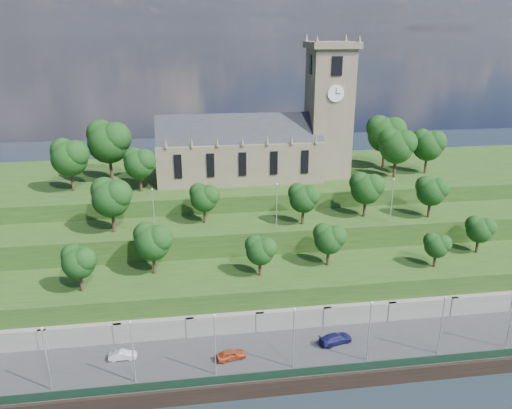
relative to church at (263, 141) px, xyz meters
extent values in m
plane|color=#1C262D|center=(-0.79, -45.98, -22.52)|extent=(320.00, 320.00, 0.00)
cube|color=#2D2D30|center=(-0.79, -39.98, -21.52)|extent=(160.00, 12.00, 2.00)
cube|color=black|center=(-0.79, -46.03, -21.42)|extent=(160.00, 0.50, 2.20)
cube|color=black|center=(-0.79, -45.38, -19.92)|extent=(160.00, 0.10, 1.20)
cube|color=slate|center=(-0.79, -33.98, -20.02)|extent=(160.00, 2.00, 5.00)
cube|color=slate|center=(-35.79, -34.78, -20.02)|extent=(1.20, 0.60, 5.00)
cube|color=slate|center=(-25.79, -34.78, -20.02)|extent=(1.20, 0.60, 5.00)
cube|color=slate|center=(-15.79, -34.78, -20.02)|extent=(1.20, 0.60, 5.00)
cube|color=slate|center=(-5.79, -34.78, -20.02)|extent=(1.20, 0.60, 5.00)
cube|color=slate|center=(4.21, -34.78, -20.02)|extent=(1.20, 0.60, 5.00)
cube|color=slate|center=(14.21, -34.78, -20.02)|extent=(1.20, 0.60, 5.00)
cube|color=slate|center=(24.21, -34.78, -20.02)|extent=(1.20, 0.60, 5.00)
cube|color=#213F15|center=(-0.79, -27.98, -18.52)|extent=(160.00, 12.00, 8.00)
cube|color=#213F15|center=(-0.79, -16.98, -16.52)|extent=(160.00, 10.00, 12.00)
cube|color=#213F15|center=(-0.79, 4.02, -15.02)|extent=(160.00, 32.00, 15.00)
cube|color=brown|center=(-4.79, 0.02, -3.52)|extent=(32.00, 12.00, 8.00)
cube|color=black|center=(-4.79, 0.02, 0.48)|extent=(32.00, 10.18, 10.18)
cone|color=brown|center=(-18.79, -5.98, 1.38)|extent=(0.70, 0.70, 1.80)
cone|color=brown|center=(-14.12, -5.98, 1.38)|extent=(0.70, 0.70, 1.80)
cone|color=brown|center=(-9.46, -5.98, 1.38)|extent=(0.70, 0.70, 1.80)
cone|color=brown|center=(-4.79, -5.98, 1.38)|extent=(0.70, 0.70, 1.80)
cone|color=brown|center=(-0.12, -5.98, 1.38)|extent=(0.70, 0.70, 1.80)
cone|color=brown|center=(4.54, -5.98, 1.38)|extent=(0.70, 0.70, 1.80)
cone|color=brown|center=(9.21, -5.98, 1.38)|extent=(0.70, 0.70, 1.80)
cube|color=black|center=(-16.79, -6.06, -3.02)|extent=(1.40, 0.25, 4.50)
cube|color=black|center=(-10.79, -6.06, -3.02)|extent=(1.40, 0.25, 4.50)
cube|color=black|center=(-4.79, -6.06, -3.02)|extent=(1.40, 0.25, 4.50)
cube|color=black|center=(1.21, -6.06, -3.02)|extent=(1.40, 0.25, 4.50)
cube|color=black|center=(7.21, -6.06, -3.02)|extent=(1.40, 0.25, 4.50)
cube|color=brown|center=(13.21, 0.02, 4.98)|extent=(8.00, 8.00, 25.00)
cube|color=brown|center=(13.21, 0.02, 18.08)|extent=(9.20, 9.20, 1.20)
cone|color=brown|center=(9.21, -3.98, 19.28)|extent=(0.80, 0.80, 1.60)
cone|color=brown|center=(9.21, 4.02, 19.28)|extent=(0.80, 0.80, 1.60)
cone|color=brown|center=(17.21, -3.98, 19.28)|extent=(0.80, 0.80, 1.60)
cone|color=brown|center=(17.21, 4.02, 19.28)|extent=(0.80, 0.80, 1.60)
cube|color=black|center=(13.21, -4.06, 14.48)|extent=(2.00, 0.25, 3.50)
cube|color=black|center=(13.21, 4.10, 14.48)|extent=(2.00, 0.25, 3.50)
cube|color=black|center=(9.13, 0.02, 14.48)|extent=(0.25, 2.00, 3.50)
cube|color=black|center=(17.29, 0.02, 14.48)|extent=(0.25, 2.00, 3.50)
cylinder|color=white|center=(13.21, -4.10, 9.48)|extent=(3.20, 0.30, 3.20)
cylinder|color=white|center=(17.33, 0.02, 9.48)|extent=(0.30, 3.20, 3.20)
cube|color=black|center=(13.21, -4.28, 9.98)|extent=(0.12, 0.05, 1.10)
cube|color=black|center=(13.61, -4.28, 9.48)|extent=(0.80, 0.05, 0.12)
cylinder|color=#341F14|center=(-30.91, -29.98, -13.01)|extent=(0.49, 0.49, 3.03)
sphere|color=black|center=(-30.91, -29.98, -10.07)|extent=(4.72, 4.72, 4.72)
sphere|color=black|center=(-29.97, -30.46, -9.37)|extent=(3.54, 3.54, 3.54)
sphere|color=black|center=(-31.74, -29.40, -9.13)|extent=(3.30, 3.30, 3.30)
cylinder|color=#341F14|center=(-20.85, -25.98, -12.76)|extent=(0.52, 0.52, 3.52)
sphere|color=black|center=(-20.85, -25.98, -9.36)|extent=(5.48, 5.48, 5.48)
sphere|color=black|center=(-19.75, -26.53, -8.54)|extent=(4.11, 4.11, 4.11)
sphere|color=black|center=(-21.81, -25.30, -8.26)|extent=(3.83, 3.83, 3.83)
cylinder|color=#341F14|center=(-4.91, -28.98, -13.14)|extent=(0.48, 0.48, 2.76)
sphere|color=black|center=(-4.91, -28.98, -10.47)|extent=(4.29, 4.29, 4.29)
sphere|color=black|center=(-4.06, -29.41, -9.83)|extent=(3.22, 3.22, 3.22)
sphere|color=black|center=(-5.67, -28.45, -9.61)|extent=(3.01, 3.01, 3.01)
cylinder|color=#341F14|center=(6.28, -26.98, -13.03)|extent=(0.49, 0.49, 2.98)
sphere|color=black|center=(6.28, -26.98, -10.15)|extent=(4.63, 4.63, 4.63)
sphere|color=black|center=(7.21, -27.45, -9.46)|extent=(3.48, 3.48, 3.48)
sphere|color=black|center=(5.47, -26.41, -9.23)|extent=(3.24, 3.24, 3.24)
cylinder|color=#341F14|center=(22.78, -29.98, -13.31)|extent=(0.47, 0.47, 2.42)
sphere|color=black|center=(22.78, -29.98, -10.97)|extent=(3.77, 3.77, 3.77)
sphere|color=black|center=(23.53, -30.36, -10.40)|extent=(2.83, 2.83, 2.83)
sphere|color=black|center=(22.12, -29.51, -10.21)|extent=(2.64, 2.64, 2.64)
cylinder|color=#341F14|center=(32.34, -25.98, -13.15)|extent=(0.48, 0.48, 2.75)
sphere|color=black|center=(32.34, -25.98, -10.49)|extent=(4.28, 4.28, 4.28)
sphere|color=black|center=(33.19, -26.41, -9.85)|extent=(3.21, 3.21, 3.21)
sphere|color=black|center=(31.59, -25.45, -9.63)|extent=(3.00, 3.00, 3.00)
cylinder|color=#341F14|center=(-27.50, -17.98, -8.55)|extent=(0.54, 0.54, 3.94)
sphere|color=black|center=(-27.50, -17.98, -4.75)|extent=(6.13, 6.13, 6.13)
sphere|color=black|center=(-26.28, -18.60, -3.83)|extent=(4.59, 4.59, 4.59)
sphere|color=black|center=(-28.58, -17.22, -3.52)|extent=(4.29, 4.29, 4.29)
cylinder|color=#341F14|center=(-12.56, -15.98, -9.02)|extent=(0.49, 0.49, 3.01)
sphere|color=black|center=(-12.56, -15.98, -6.11)|extent=(4.68, 4.68, 4.68)
sphere|color=black|center=(-11.63, -16.45, -5.41)|extent=(3.51, 3.51, 3.51)
sphere|color=black|center=(-13.38, -15.40, -5.18)|extent=(3.27, 3.27, 3.27)
cylinder|color=#341F14|center=(3.95, -18.98, -8.98)|extent=(0.50, 0.50, 3.08)
sphere|color=black|center=(3.95, -18.98, -6.00)|extent=(4.79, 4.79, 4.79)
sphere|color=black|center=(4.90, -19.46, -5.28)|extent=(3.60, 3.60, 3.60)
sphere|color=black|center=(3.11, -18.39, -5.04)|extent=(3.36, 3.36, 3.36)
cylinder|color=#341F14|center=(15.61, -16.98, -8.79)|extent=(0.51, 0.51, 3.46)
sphere|color=black|center=(15.61, -16.98, -5.45)|extent=(5.38, 5.38, 5.38)
sphere|color=black|center=(16.68, -17.52, -4.64)|extent=(4.04, 4.04, 4.04)
sphere|color=black|center=(14.66, -16.31, -4.37)|extent=(3.77, 3.77, 3.77)
cylinder|color=#341F14|center=(26.72, -18.98, -8.91)|extent=(0.50, 0.50, 3.21)
sphere|color=black|center=(26.72, -18.98, -5.81)|extent=(5.00, 5.00, 5.00)
sphere|color=black|center=(27.72, -19.48, -5.06)|extent=(3.75, 3.75, 3.75)
sphere|color=black|center=(25.84, -18.36, -4.81)|extent=(3.50, 3.50, 3.50)
cylinder|color=#341F14|center=(-36.29, -3.98, -5.41)|extent=(0.55, 0.55, 4.22)
sphere|color=black|center=(-36.29, -3.98, -1.33)|extent=(6.57, 6.57, 6.57)
sphere|color=black|center=(-34.97, -4.64, -0.34)|extent=(4.93, 4.93, 4.93)
sphere|color=black|center=(-37.44, -3.16, -0.01)|extent=(4.60, 4.60, 4.60)
cylinder|color=#341F14|center=(-30.03, 2.02, -4.94)|extent=(0.59, 0.59, 5.16)
sphere|color=black|center=(-30.03, 2.02, 0.04)|extent=(8.02, 8.02, 8.02)
sphere|color=black|center=(-28.43, 1.21, 1.25)|extent=(6.02, 6.02, 6.02)
sphere|color=black|center=(-31.44, 3.02, 1.65)|extent=(5.62, 5.62, 5.62)
cylinder|color=#341F14|center=(-23.79, -5.98, -5.76)|extent=(0.52, 0.52, 3.52)
sphere|color=black|center=(-23.79, -5.98, -2.36)|extent=(5.47, 5.47, 5.47)
sphere|color=black|center=(-22.69, -6.53, -1.54)|extent=(4.10, 4.10, 4.10)
sphere|color=black|center=(-24.74, -5.30, -1.27)|extent=(3.83, 3.83, 3.83)
cylinder|color=#341F14|center=(26.33, -3.98, -5.38)|extent=(0.55, 0.55, 4.29)
sphere|color=black|center=(26.33, -3.98, -1.24)|extent=(6.67, 6.67, 6.67)
sphere|color=black|center=(27.66, -4.65, -0.24)|extent=(5.00, 5.00, 5.00)
sphere|color=black|center=(25.16, -3.15, 0.10)|extent=(4.67, 4.67, 4.67)
cylinder|color=#341F14|center=(27.15, 4.02, -5.12)|extent=(0.57, 0.57, 4.81)
sphere|color=black|center=(27.15, 4.02, -0.47)|extent=(7.48, 7.48, 7.48)
sphere|color=black|center=(28.65, 3.27, 0.65)|extent=(5.61, 5.61, 5.61)
sphere|color=black|center=(25.84, 4.95, 1.03)|extent=(5.24, 5.24, 5.24)
cylinder|color=#341F14|center=(33.97, -1.98, -5.53)|extent=(0.54, 0.54, 3.98)
sphere|color=black|center=(33.97, -1.98, -1.69)|extent=(6.18, 6.18, 6.18)
sphere|color=black|center=(35.21, -2.60, -0.76)|extent=(4.64, 4.64, 4.64)
sphere|color=black|center=(32.89, -1.21, -0.45)|extent=(4.33, 4.33, 4.33)
cylinder|color=#B2B2B7|center=(-32.79, -43.48, -16.26)|extent=(0.16, 0.16, 8.52)
sphere|color=silver|center=(-32.79, -43.48, -11.88)|extent=(0.36, 0.36, 0.36)
cylinder|color=#B2B2B7|center=(-22.79, -43.48, -16.26)|extent=(0.16, 0.16, 8.52)
sphere|color=silver|center=(-22.79, -43.48, -11.88)|extent=(0.36, 0.36, 0.36)
cylinder|color=#B2B2B7|center=(-12.79, -43.48, -16.26)|extent=(0.16, 0.16, 8.52)
sphere|color=silver|center=(-12.79, -43.48, -11.88)|extent=(0.36, 0.36, 0.36)
cylinder|color=#B2B2B7|center=(-2.79, -43.48, -16.26)|extent=(0.16, 0.16, 8.52)
sphere|color=silver|center=(-2.79, -43.48, -11.88)|extent=(0.36, 0.36, 0.36)
cylinder|color=#B2B2B7|center=(7.21, -43.48, -16.26)|extent=(0.16, 0.16, 8.52)
sphere|color=silver|center=(7.21, -43.48, -11.88)|extent=(0.36, 0.36, 0.36)
cylinder|color=#B2B2B7|center=(17.21, -43.48, -16.26)|extent=(0.16, 0.16, 8.52)
sphere|color=silver|center=(17.21, -43.48, -11.88)|extent=(0.36, 0.36, 0.36)
cylinder|color=#B2B2B7|center=(27.21, -43.48, -16.26)|extent=(0.16, 0.16, 8.52)
cylinder|color=#B2B2B7|center=(-20.79, -19.98, -6.77)|extent=(0.16, 0.16, 7.50)
sphere|color=silver|center=(-20.79, -19.98, -2.90)|extent=(0.36, 0.36, 0.36)
cylinder|color=#B2B2B7|center=(-0.79, -19.98, -6.77)|extent=(0.16, 0.16, 7.50)
sphere|color=silver|center=(-0.79, -19.98, -2.90)|extent=(0.36, 0.36, 0.36)
cylinder|color=#B2B2B7|center=(19.21, -19.98, -6.77)|extent=(0.16, 0.16, 7.50)
sphere|color=silver|center=(19.21, -19.98, -2.90)|extent=(0.36, 0.36, 0.36)
imported|color=#9C3A1A|center=(-10.58, -40.62, -19.83)|extent=(4.28, 2.43, 1.37)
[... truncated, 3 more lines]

